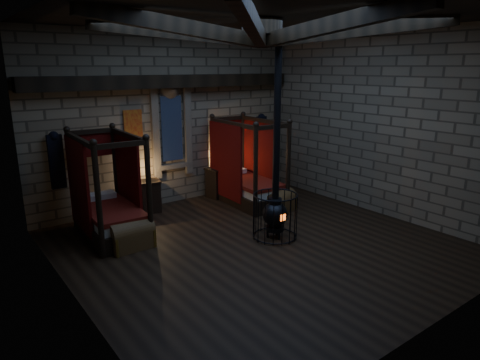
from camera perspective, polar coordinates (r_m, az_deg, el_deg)
room at (r=7.88m, az=2.47°, el=17.44°), size 7.02×7.02×4.29m
bed_left at (r=9.22m, az=-17.05°, el=-3.94°), size 1.15×2.06×2.10m
bed_right at (r=10.93m, az=0.92°, el=-0.32°), size 1.18×2.08×2.12m
trunk_left at (r=8.52m, az=-14.36°, el=-7.14°), size 0.83×0.54×0.60m
trunk_right at (r=10.36m, az=5.57°, el=-2.92°), size 0.81×0.63×0.53m
nightstand_left at (r=10.46m, az=-11.92°, el=-2.06°), size 0.56×0.55×0.94m
nightstand_right at (r=11.39m, az=-3.11°, el=-0.32°), size 0.57×0.55×0.87m
stove at (r=8.67m, az=4.70°, el=-4.06°), size 0.90×0.90×4.05m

